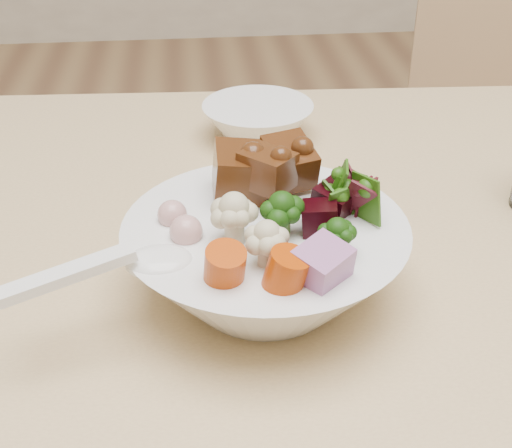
# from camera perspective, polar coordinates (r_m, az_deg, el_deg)

# --- Properties ---
(chair_far) EXTENTS (0.46, 0.46, 0.82)m
(chair_far) POSITION_cam_1_polar(r_m,az_deg,el_deg) (1.45, 19.30, 5.78)
(chair_far) COLOR tan
(chair_far) RESTS_ON ground
(food_bowl) EXTENTS (0.24, 0.24, 0.13)m
(food_bowl) POSITION_cam_1_polar(r_m,az_deg,el_deg) (0.61, 0.90, -2.43)
(food_bowl) COLOR white
(food_bowl) RESTS_ON dining_table
(soup_spoon) EXTENTS (0.15, 0.07, 0.03)m
(soup_spoon) POSITION_cam_1_polar(r_m,az_deg,el_deg) (0.55, -9.54, -3.25)
(soup_spoon) COLOR white
(soup_spoon) RESTS_ON food_bowl
(side_bowl) EXTENTS (0.14, 0.14, 0.05)m
(side_bowl) POSITION_cam_1_polar(r_m,az_deg,el_deg) (0.90, 0.14, 8.16)
(side_bowl) COLOR white
(side_bowl) RESTS_ON dining_table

